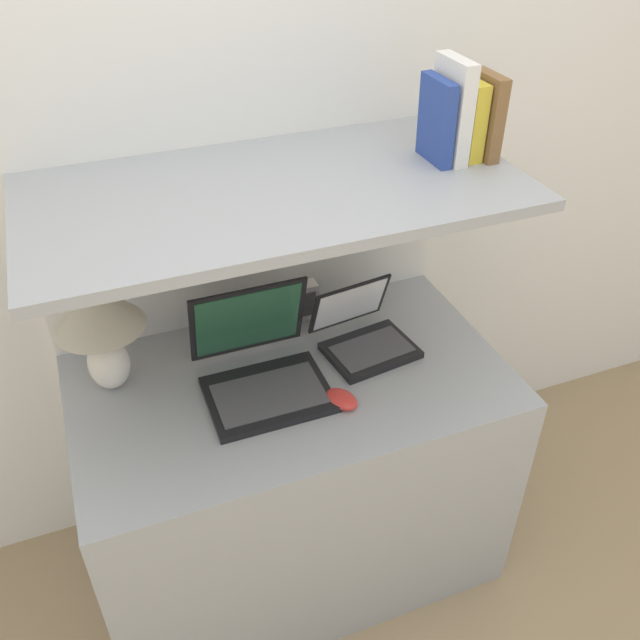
{
  "coord_description": "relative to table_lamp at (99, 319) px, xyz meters",
  "views": [
    {
      "loc": [
        -0.44,
        -1.0,
        2.02
      ],
      "look_at": [
        0.08,
        0.34,
        0.96
      ],
      "focal_mm": 38.0,
      "sensor_mm": 36.0,
      "label": 1
    }
  ],
  "objects": [
    {
      "name": "book_yellow",
      "position": [
        0.97,
        -0.08,
        0.42
      ],
      "size": [
        0.04,
        0.13,
        0.19
      ],
      "color": "gold",
      "rests_on": "shelf"
    },
    {
      "name": "book_white",
      "position": [
        0.92,
        -0.08,
        0.45
      ],
      "size": [
        0.04,
        0.15,
        0.25
      ],
      "color": "silver",
      "rests_on": "shelf"
    },
    {
      "name": "laptop_large",
      "position": [
        0.38,
        -0.14,
        -0.17
      ],
      "size": [
        0.32,
        0.33,
        0.27
      ],
      "color": "black",
      "rests_on": "desk"
    },
    {
      "name": "computer_mouse",
      "position": [
        0.55,
        -0.29,
        -0.21
      ],
      "size": [
        0.1,
        0.12,
        0.03
      ],
      "color": "red",
      "rests_on": "desk"
    },
    {
      "name": "wall_back",
      "position": [
        0.46,
        0.25,
        0.2
      ],
      "size": [
        6.0,
        0.05,
        2.4
      ],
      "color": "white",
      "rests_on": "ground_plane"
    },
    {
      "name": "router_box",
      "position": [
        0.58,
        0.11,
        -0.16
      ],
      "size": [
        0.12,
        0.05,
        0.12
      ],
      "color": "white",
      "rests_on": "desk"
    },
    {
      "name": "laptop_small",
      "position": [
        0.71,
        -0.09,
        -0.18
      ],
      "size": [
        0.28,
        0.28,
        0.18
      ],
      "color": "black",
      "rests_on": "desk"
    },
    {
      "name": "book_blue",
      "position": [
        0.88,
        -0.08,
        0.43
      ],
      "size": [
        0.03,
        0.14,
        0.21
      ],
      "color": "#284293",
      "rests_on": "shelf"
    },
    {
      "name": "table_lamp",
      "position": [
        0.0,
        0.0,
        0.0
      ],
      "size": [
        0.23,
        0.23,
        0.33
      ],
      "color": "white",
      "rests_on": "desk"
    },
    {
      "name": "desk",
      "position": [
        0.46,
        -0.15,
        -0.61
      ],
      "size": [
        1.2,
        0.69,
        0.78
      ],
      "color": "#999EA3",
      "rests_on": "ground_plane"
    },
    {
      "name": "shelf",
      "position": [
        0.46,
        -0.08,
        0.31
      ],
      "size": [
        1.2,
        0.62,
        0.03
      ],
      "color": "#999EA3",
      "rests_on": "back_riser"
    },
    {
      "name": "book_brown",
      "position": [
        1.01,
        -0.08,
        0.43
      ],
      "size": [
        0.03,
        0.16,
        0.21
      ],
      "color": "brown",
      "rests_on": "shelf"
    },
    {
      "name": "back_riser",
      "position": [
        0.46,
        0.21,
        -0.35
      ],
      "size": [
        1.2,
        0.04,
        1.3
      ],
      "color": "white",
      "rests_on": "ground_plane"
    }
  ]
}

